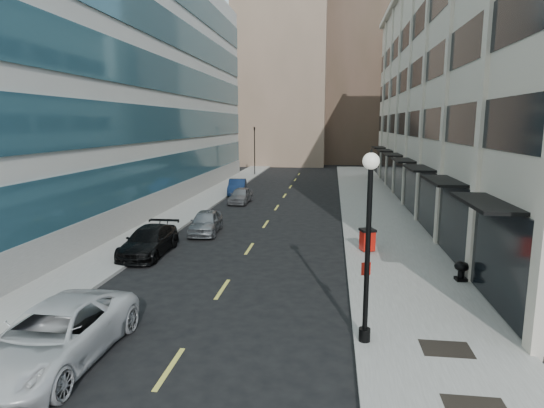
% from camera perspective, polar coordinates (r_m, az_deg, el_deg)
% --- Properties ---
extents(sidewalk_right, '(5.00, 80.00, 0.15)m').
position_cam_1_polar(sidewalk_right, '(29.73, 13.68, -2.74)').
color(sidewalk_right, gray).
rests_on(sidewalk_right, ground).
extents(sidewalk_left, '(3.00, 80.00, 0.15)m').
position_cam_1_polar(sidewalk_left, '(31.43, -12.61, -2.00)').
color(sidewalk_left, gray).
rests_on(sidewalk_left, ground).
extents(building_right, '(15.30, 46.50, 18.25)m').
position_cam_1_polar(building_right, '(38.10, 27.72, 12.67)').
color(building_right, beige).
rests_on(building_right, ground).
extents(building_left, '(16.14, 46.00, 20.00)m').
position_cam_1_polar(building_left, '(41.27, -22.50, 14.16)').
color(building_left, beige).
rests_on(building_left, ground).
extents(skyline_tan_near, '(14.00, 18.00, 28.00)m').
position_cam_1_polar(skyline_tan_near, '(77.64, 1.45, 15.61)').
color(skyline_tan_near, '#8D715C').
rests_on(skyline_tan_near, ground).
extents(skyline_brown, '(12.00, 16.00, 34.00)m').
position_cam_1_polar(skyline_brown, '(81.60, 10.59, 17.29)').
color(skyline_brown, brown).
rests_on(skyline_brown, ground).
extents(skyline_tan_far, '(12.00, 14.00, 22.00)m').
position_cam_1_polar(skyline_tan_far, '(88.84, -4.44, 12.94)').
color(skyline_tan_far, '#8D715C').
rests_on(skyline_tan_far, ground).
extents(skyline_stone, '(10.00, 14.00, 20.00)m').
position_cam_1_polar(skyline_stone, '(76.17, 18.36, 12.20)').
color(skyline_stone, beige).
rests_on(skyline_stone, ground).
extents(grate_far, '(1.40, 1.00, 0.01)m').
position_cam_1_polar(grate_far, '(14.55, 21.02, -16.60)').
color(grate_far, black).
rests_on(grate_far, sidewalk_right).
extents(road_centerline, '(0.15, 68.20, 0.01)m').
position_cam_1_polar(road_centerline, '(26.98, -1.72, -3.90)').
color(road_centerline, '#D8CC4C').
rests_on(road_centerline, ground).
extents(traffic_signal, '(0.66, 0.66, 6.98)m').
position_cam_1_polar(traffic_signal, '(57.67, -2.22, 9.27)').
color(traffic_signal, black).
rests_on(traffic_signal, ground).
extents(car_white_van, '(2.71, 5.79, 1.60)m').
position_cam_1_polar(car_white_van, '(14.22, -25.66, -14.69)').
color(car_white_van, silver).
rests_on(car_white_van, ground).
extents(car_black_pickup, '(2.02, 4.83, 1.39)m').
position_cam_1_polar(car_black_pickup, '(23.68, -15.18, -4.52)').
color(car_black_pickup, black).
rests_on(car_black_pickup, ground).
extents(car_silver_sedan, '(1.93, 4.15, 1.38)m').
position_cam_1_polar(car_silver_sedan, '(27.55, -8.30, -2.26)').
color(car_silver_sedan, gray).
rests_on(car_silver_sedan, ground).
extents(car_blue_sedan, '(2.07, 4.50, 1.43)m').
position_cam_1_polar(car_blue_sedan, '(42.20, -4.39, 2.14)').
color(car_blue_sedan, '#122243').
rests_on(car_blue_sedan, ground).
extents(car_grey_sedan, '(1.69, 3.88, 1.30)m').
position_cam_1_polar(car_grey_sedan, '(37.67, -3.94, 1.09)').
color(car_grey_sedan, slate).
rests_on(car_grey_sedan, ground).
extents(trash_bin, '(0.90, 0.90, 1.14)m').
position_cam_1_polar(trash_bin, '(23.49, 11.87, -4.33)').
color(trash_bin, red).
rests_on(trash_bin, sidewalk_right).
extents(lamppost, '(0.48, 0.48, 5.71)m').
position_cam_1_polar(lamppost, '(13.23, 12.01, -3.34)').
color(lamppost, black).
rests_on(lamppost, sidewalk_right).
extents(sign_post, '(0.28, 0.12, 2.48)m').
position_cam_1_polar(sign_post, '(14.09, 11.63, -9.99)').
color(sign_post, slate).
rests_on(sign_post, sidewalk_right).
extents(urn_planter, '(0.58, 0.58, 0.80)m').
position_cam_1_polar(urn_planter, '(20.34, 22.69, -7.54)').
color(urn_planter, black).
rests_on(urn_planter, sidewalk_right).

